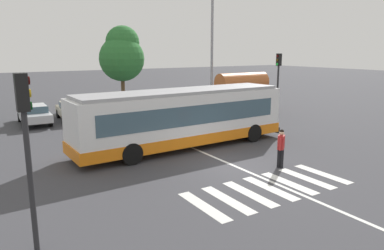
# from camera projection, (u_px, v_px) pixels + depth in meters

# --- Properties ---
(ground_plane) EXTENTS (160.00, 160.00, 0.00)m
(ground_plane) POSITION_uv_depth(u_px,v_px,m) (235.00, 167.00, 15.82)
(ground_plane) COLOR #3D3D42
(city_transit_bus) EXTENTS (11.89, 2.97, 3.06)m
(city_transit_bus) POSITION_uv_depth(u_px,v_px,m) (183.00, 118.00, 18.70)
(city_transit_bus) COLOR black
(city_transit_bus) RESTS_ON ground_plane
(pedestrian_crossing_street) EXTENTS (0.49, 0.45, 1.72)m
(pedestrian_crossing_street) POSITION_uv_depth(u_px,v_px,m) (281.00, 146.00, 15.55)
(pedestrian_crossing_street) COLOR black
(pedestrian_crossing_street) RESTS_ON ground_plane
(parked_car_silver) EXTENTS (1.99, 4.56, 1.35)m
(parked_car_silver) POSITION_uv_depth(u_px,v_px,m) (34.00, 113.00, 24.82)
(parked_car_silver) COLOR black
(parked_car_silver) RESTS_ON ground_plane
(parked_car_champagne) EXTENTS (2.16, 4.63, 1.35)m
(parked_car_champagne) POSITION_uv_depth(u_px,v_px,m) (72.00, 110.00, 26.24)
(parked_car_champagne) COLOR black
(parked_car_champagne) RESTS_ON ground_plane
(parked_car_red) EXTENTS (2.23, 4.65, 1.35)m
(parked_car_red) POSITION_uv_depth(u_px,v_px,m) (112.00, 107.00, 27.64)
(parked_car_red) COLOR black
(parked_car_red) RESTS_ON ground_plane
(parked_car_teal) EXTENTS (1.91, 4.52, 1.35)m
(parked_car_teal) POSITION_uv_depth(u_px,v_px,m) (140.00, 104.00, 29.11)
(parked_car_teal) COLOR black
(parked_car_teal) RESTS_ON ground_plane
(traffic_light_near_corner) EXTENTS (0.33, 0.32, 4.54)m
(traffic_light_near_corner) POSITION_uv_depth(u_px,v_px,m) (26.00, 135.00, 8.60)
(traffic_light_near_corner) COLOR #28282B
(traffic_light_near_corner) RESTS_ON ground_plane
(traffic_light_far_corner) EXTENTS (0.33, 0.32, 4.81)m
(traffic_light_far_corner) POSITION_uv_depth(u_px,v_px,m) (278.00, 75.00, 26.82)
(traffic_light_far_corner) COLOR #28282B
(traffic_light_far_corner) RESTS_ON ground_plane
(bus_stop_shelter) EXTENTS (4.59, 1.54, 3.25)m
(bus_stop_shelter) POSITION_uv_depth(u_px,v_px,m) (242.00, 83.00, 29.34)
(bus_stop_shelter) COLOR #28282B
(bus_stop_shelter) RESTS_ON ground_plane
(twin_arm_street_lamp) EXTENTS (4.79, 0.32, 9.90)m
(twin_arm_street_lamp) POSITION_uv_depth(u_px,v_px,m) (212.00, 37.00, 27.22)
(twin_arm_street_lamp) COLOR #939399
(twin_arm_street_lamp) RESTS_ON ground_plane
(background_tree_right) EXTENTS (4.23, 4.23, 7.33)m
(background_tree_right) POSITION_uv_depth(u_px,v_px,m) (122.00, 54.00, 33.73)
(background_tree_right) COLOR brown
(background_tree_right) RESTS_ON ground_plane
(crosswalk_painted_stripes) EXTENTS (6.41, 2.66, 0.01)m
(crosswalk_painted_stripes) POSITION_uv_depth(u_px,v_px,m) (270.00, 188.00, 13.39)
(crosswalk_painted_stripes) COLOR silver
(crosswalk_painted_stripes) RESTS_ON ground_plane
(lane_center_line) EXTENTS (0.16, 24.00, 0.01)m
(lane_center_line) POSITION_uv_depth(u_px,v_px,m) (210.00, 156.00, 17.51)
(lane_center_line) COLOR silver
(lane_center_line) RESTS_ON ground_plane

